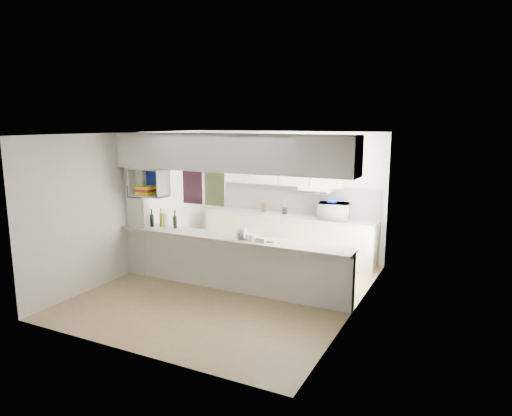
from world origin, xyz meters
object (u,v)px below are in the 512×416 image
Objects in this scene: microwave at (334,211)px; dish_rack at (244,235)px; bowl at (332,201)px; wine_bottles at (163,220)px.

microwave reaches higher than dish_rack.
wine_bottles is (-2.52, -1.98, -0.23)m from bowl.
bowl is 0.67× the size of dish_rack.
bowl is at bearing 31.60° from microwave.
bowl reaches higher than dish_rack.
bowl is (-0.03, -0.02, 0.19)m from microwave.
dish_rack is at bearing -111.40° from bowl.
wine_bottles is at bearing -141.74° from bowl.
wine_bottles reaches higher than microwave.
dish_rack is at bearing 58.49° from microwave.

